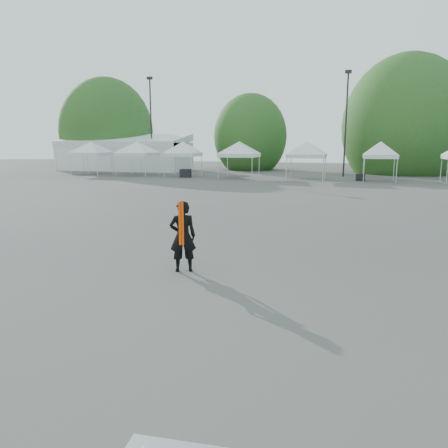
# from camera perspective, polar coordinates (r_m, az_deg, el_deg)

# --- Properties ---
(ground) EXTENTS (120.00, 120.00, 0.00)m
(ground) POSITION_cam_1_polar(r_m,az_deg,el_deg) (12.61, -1.28, -4.45)
(ground) COLOR #474442
(ground) RESTS_ON ground
(marquee) EXTENTS (15.00, 6.25, 4.23)m
(marquee) POSITION_cam_1_polar(r_m,az_deg,el_deg) (53.22, -12.87, 9.00)
(marquee) COLOR white
(marquee) RESTS_ON ground
(light_pole_west) EXTENTS (0.60, 0.25, 10.30)m
(light_pole_west) POSITION_cam_1_polar(r_m,az_deg,el_deg) (50.55, -9.53, 13.35)
(light_pole_west) COLOR black
(light_pole_west) RESTS_ON ground
(light_pole_east) EXTENTS (0.60, 0.25, 9.80)m
(light_pole_east) POSITION_cam_1_polar(r_m,az_deg,el_deg) (43.67, 15.66, 13.22)
(light_pole_east) COLOR black
(light_pole_east) RESTS_ON ground
(tree_far_w) EXTENTS (4.80, 4.80, 7.30)m
(tree_far_w) POSITION_cam_1_polar(r_m,az_deg,el_deg) (57.81, -15.06, 11.56)
(tree_far_w) COLOR #382314
(tree_far_w) RESTS_ON ground
(tree_mid_w) EXTENTS (4.16, 4.16, 6.33)m
(tree_mid_w) POSITION_cam_1_polar(r_m,az_deg,el_deg) (52.91, 3.46, 11.36)
(tree_mid_w) COLOR #382314
(tree_mid_w) RESTS_ON ground
(tree_mid_e) EXTENTS (5.12, 5.12, 7.79)m
(tree_mid_e) POSITION_cam_1_polar(r_m,az_deg,el_deg) (50.92, 22.62, 11.63)
(tree_mid_e) COLOR #382314
(tree_mid_e) RESTS_ON ground
(tent_a) EXTENTS (4.55, 4.55, 3.88)m
(tent_a) POSITION_cam_1_polar(r_m,az_deg,el_deg) (46.97, -16.97, 9.94)
(tent_a) COLOR silver
(tent_a) RESTS_ON ground
(tent_b) EXTENTS (4.73, 4.73, 3.88)m
(tent_b) POSITION_cam_1_polar(r_m,az_deg,el_deg) (44.67, -11.30, 10.18)
(tent_b) COLOR silver
(tent_b) RESTS_ON ground
(tent_c) EXTENTS (4.19, 4.19, 3.88)m
(tent_c) POSITION_cam_1_polar(r_m,az_deg,el_deg) (42.63, -5.37, 10.32)
(tent_c) COLOR silver
(tent_c) RESTS_ON ground
(tent_d) EXTENTS (4.66, 4.66, 3.88)m
(tent_d) POSITION_cam_1_polar(r_m,az_deg,el_deg) (40.30, 2.02, 10.35)
(tent_d) COLOR silver
(tent_d) RESTS_ON ground
(tent_e) EXTENTS (4.60, 4.60, 3.88)m
(tent_e) POSITION_cam_1_polar(r_m,az_deg,el_deg) (38.98, 10.80, 10.16)
(tent_e) COLOR silver
(tent_e) RESTS_ON ground
(tent_f) EXTENTS (3.85, 3.85, 3.88)m
(tent_f) POSITION_cam_1_polar(r_m,az_deg,el_deg) (39.16, 19.80, 9.72)
(tent_f) COLOR silver
(tent_f) RESTS_ON ground
(man) EXTENTS (0.79, 0.68, 1.84)m
(man) POSITION_cam_1_polar(r_m,az_deg,el_deg) (11.17, -5.41, -1.61)
(man) COLOR black
(man) RESTS_ON ground
(crate_west) EXTENTS (1.02, 0.80, 0.77)m
(crate_west) POSITION_cam_1_polar(r_m,az_deg,el_deg) (41.31, -5.00, 6.61)
(crate_west) COLOR black
(crate_west) RESTS_ON ground
(crate_mid) EXTENTS (0.79, 0.63, 0.60)m
(crate_mid) POSITION_cam_1_polar(r_m,az_deg,el_deg) (39.31, 17.38, 5.84)
(crate_mid) COLOR black
(crate_mid) RESTS_ON ground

